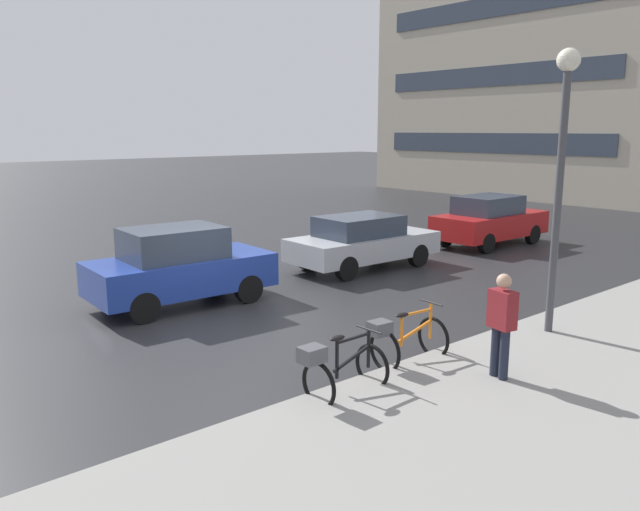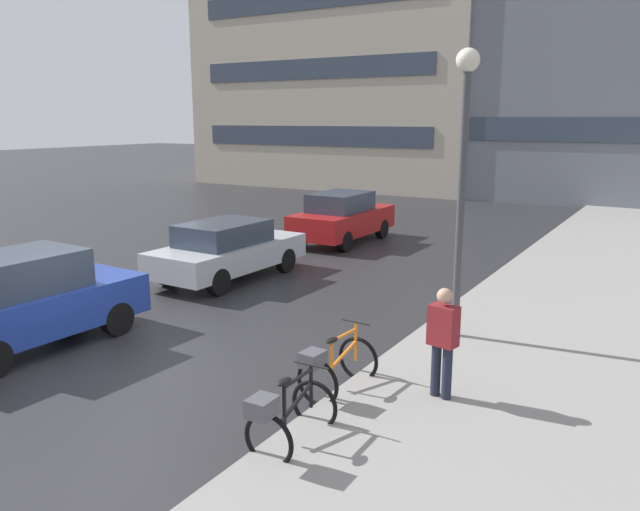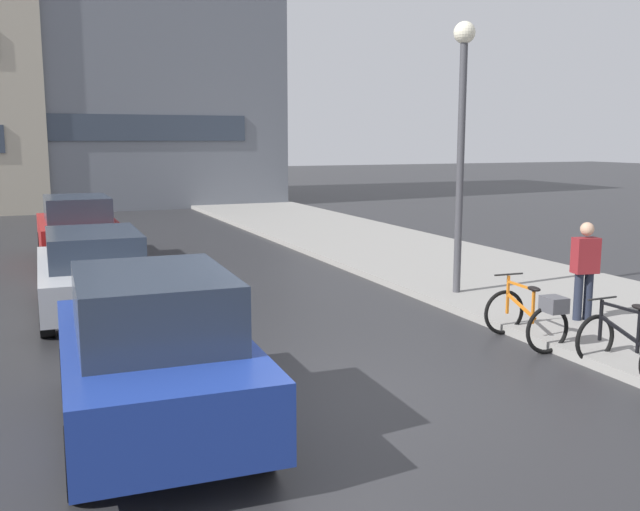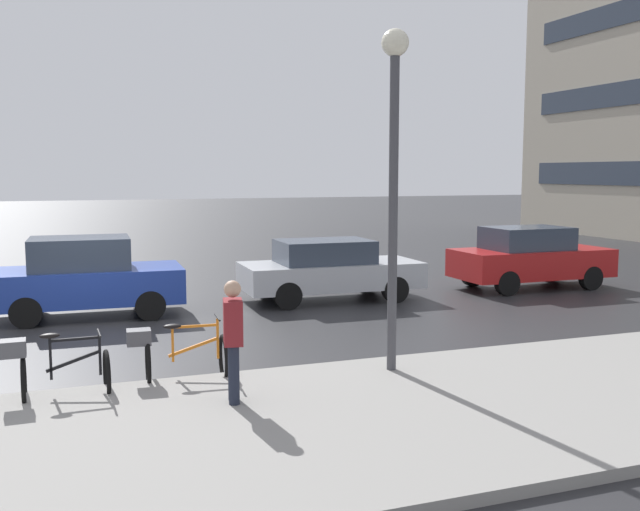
{
  "view_description": "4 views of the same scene",
  "coord_description": "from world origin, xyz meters",
  "px_view_note": "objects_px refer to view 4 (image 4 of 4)",
  "views": [
    {
      "loc": [
        10.06,
        -6.25,
        3.81
      ],
      "look_at": [
        0.11,
        2.1,
        1.18
      ],
      "focal_mm": 35.0,
      "sensor_mm": 36.0,
      "label": 1
    },
    {
      "loc": [
        7.8,
        -6.44,
        4.02
      ],
      "look_at": [
        1.58,
        3.86,
        1.37
      ],
      "focal_mm": 35.0,
      "sensor_mm": 36.0,
      "label": 2
    },
    {
      "loc": [
        -3.32,
        -7.27,
        3.05
      ],
      "look_at": [
        1.56,
        4.37,
        0.99
      ],
      "focal_mm": 40.0,
      "sensor_mm": 36.0,
      "label": 3
    },
    {
      "loc": [
        13.83,
        -0.53,
        3.12
      ],
      "look_at": [
        0.97,
        4.19,
        1.51
      ],
      "focal_mm": 40.0,
      "sensor_mm": 36.0,
      "label": 4
    }
  ],
  "objects_px": {
    "pedestrian": "(233,338)",
    "streetlamp": "(394,149)",
    "bicycle_nearest": "(53,368)",
    "car_silver": "(329,269)",
    "bicycle_second": "(175,353)",
    "car_blue": "(87,277)",
    "car_red": "(530,257)"
  },
  "relations": [
    {
      "from": "car_blue",
      "to": "car_silver",
      "type": "distance_m",
      "value": 5.63
    },
    {
      "from": "bicycle_second",
      "to": "car_red",
      "type": "relative_size",
      "value": 0.34
    },
    {
      "from": "bicycle_second",
      "to": "streetlamp",
      "type": "relative_size",
      "value": 0.28
    },
    {
      "from": "car_silver",
      "to": "pedestrian",
      "type": "bearing_deg",
      "value": -29.46
    },
    {
      "from": "bicycle_nearest",
      "to": "car_silver",
      "type": "relative_size",
      "value": 0.32
    },
    {
      "from": "car_blue",
      "to": "car_silver",
      "type": "bearing_deg",
      "value": 90.69
    },
    {
      "from": "car_blue",
      "to": "car_red",
      "type": "height_order",
      "value": "car_blue"
    },
    {
      "from": "car_silver",
      "to": "bicycle_second",
      "type": "bearing_deg",
      "value": -38.67
    },
    {
      "from": "bicycle_nearest",
      "to": "streetlamp",
      "type": "height_order",
      "value": "streetlamp"
    },
    {
      "from": "bicycle_nearest",
      "to": "car_red",
      "type": "height_order",
      "value": "car_red"
    },
    {
      "from": "car_blue",
      "to": "bicycle_nearest",
      "type": "bearing_deg",
      "value": -6.28
    },
    {
      "from": "bicycle_second",
      "to": "car_blue",
      "type": "relative_size",
      "value": 0.36
    },
    {
      "from": "car_silver",
      "to": "car_red",
      "type": "bearing_deg",
      "value": 88.54
    },
    {
      "from": "streetlamp",
      "to": "pedestrian",
      "type": "bearing_deg",
      "value": -75.03
    },
    {
      "from": "bicycle_second",
      "to": "pedestrian",
      "type": "xyz_separation_m",
      "value": [
        1.47,
        0.53,
        0.5
      ]
    },
    {
      "from": "bicycle_nearest",
      "to": "streetlamp",
      "type": "bearing_deg",
      "value": 84.45
    },
    {
      "from": "bicycle_nearest",
      "to": "bicycle_second",
      "type": "bearing_deg",
      "value": 100.28
    },
    {
      "from": "bicycle_second",
      "to": "pedestrian",
      "type": "relative_size",
      "value": 0.83
    },
    {
      "from": "bicycle_nearest",
      "to": "car_silver",
      "type": "height_order",
      "value": "car_silver"
    },
    {
      "from": "car_blue",
      "to": "streetlamp",
      "type": "bearing_deg",
      "value": 32.68
    },
    {
      "from": "car_blue",
      "to": "streetlamp",
      "type": "xyz_separation_m",
      "value": [
        6.47,
        4.15,
        2.59
      ]
    },
    {
      "from": "pedestrian",
      "to": "streetlamp",
      "type": "xyz_separation_m",
      "value": [
        -0.7,
        2.6,
        2.47
      ]
    },
    {
      "from": "bicycle_second",
      "to": "car_silver",
      "type": "bearing_deg",
      "value": 141.33
    },
    {
      "from": "car_red",
      "to": "pedestrian",
      "type": "xyz_separation_m",
      "value": [
        7.09,
        -9.82,
        0.15
      ]
    },
    {
      "from": "bicycle_second",
      "to": "bicycle_nearest",
      "type": "bearing_deg",
      "value": -79.72
    },
    {
      "from": "bicycle_second",
      "to": "pedestrian",
      "type": "bearing_deg",
      "value": 19.75
    },
    {
      "from": "bicycle_second",
      "to": "streetlamp",
      "type": "xyz_separation_m",
      "value": [
        0.77,
        3.13,
        2.97
      ]
    },
    {
      "from": "streetlamp",
      "to": "car_red",
      "type": "bearing_deg",
      "value": 131.5
    },
    {
      "from": "bicycle_nearest",
      "to": "car_blue",
      "type": "distance_m",
      "value": 6.05
    },
    {
      "from": "bicycle_second",
      "to": "car_red",
      "type": "height_order",
      "value": "car_red"
    },
    {
      "from": "bicycle_nearest",
      "to": "bicycle_second",
      "type": "relative_size",
      "value": 0.96
    },
    {
      "from": "car_blue",
      "to": "pedestrian",
      "type": "height_order",
      "value": "pedestrian"
    }
  ]
}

